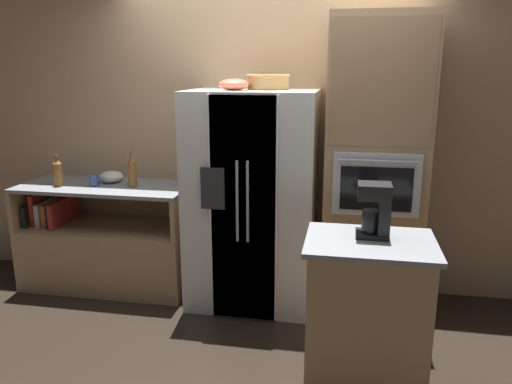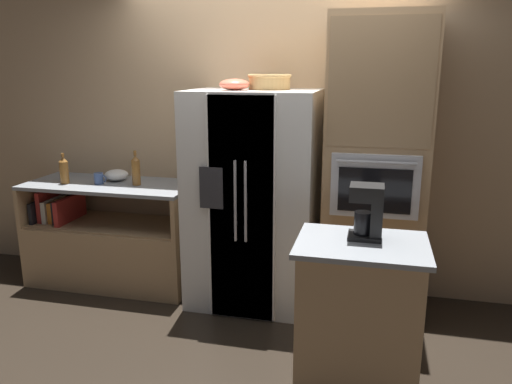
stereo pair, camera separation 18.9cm
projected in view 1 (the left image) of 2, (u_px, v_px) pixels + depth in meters
ground_plane at (262, 301)px, 4.09m from camera, size 20.00×20.00×0.00m
wall_back at (272, 124)px, 4.18m from camera, size 12.00×0.06×2.80m
counter_left at (108, 249)px, 4.35m from camera, size 1.44×0.64×0.90m
refrigerator at (253, 199)px, 3.94m from camera, size 0.98×0.77×1.70m
wall_oven at (374, 169)px, 3.75m from camera, size 0.73×0.72×2.23m
island_counter at (366, 314)px, 2.93m from camera, size 0.73×0.57×0.92m
wicker_basket at (268, 81)px, 3.79m from camera, size 0.33×0.33×0.11m
fruit_bowl at (234, 84)px, 3.68m from camera, size 0.23×0.23×0.08m
bottle_tall at (58, 172)px, 4.15m from camera, size 0.07×0.07×0.26m
bottle_short at (132, 171)px, 4.13m from camera, size 0.07×0.07×0.29m
mug at (94, 180)px, 4.16m from camera, size 0.11×0.08×0.10m
mixing_bowl at (111, 177)px, 4.30m from camera, size 0.20×0.20×0.10m
coffee_maker at (377, 208)px, 2.84m from camera, size 0.19×0.17×0.31m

